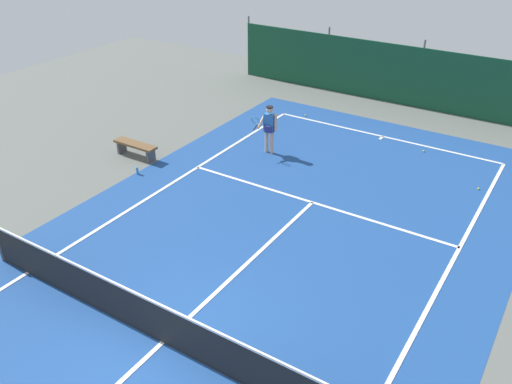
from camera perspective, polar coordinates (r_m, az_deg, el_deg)
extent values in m
plane|color=slate|center=(11.20, -9.78, -15.36)|extent=(36.00, 36.00, 0.00)
cube|color=#1E478C|center=(11.20, -9.78, -15.35)|extent=(11.02, 26.60, 0.01)
cube|color=white|center=(20.00, 13.24, 5.72)|extent=(8.22, 0.10, 0.01)
cube|color=white|center=(13.76, -22.88, -7.81)|extent=(0.10, 23.80, 0.01)
cube|color=white|center=(15.42, 5.96, -1.10)|extent=(8.22, 0.10, 0.01)
cube|color=white|center=(11.20, -9.79, -15.33)|extent=(0.10, 12.80, 0.01)
cube|color=white|center=(19.87, 13.08, 5.58)|extent=(0.10, 0.30, 0.01)
cube|color=black|center=(10.88, -10.00, -13.59)|extent=(9.92, 0.03, 0.95)
cube|color=white|center=(10.55, -10.23, -11.60)|extent=(9.92, 0.04, 0.05)
cube|color=#14472D|center=(22.81, 16.83, 11.42)|extent=(16.22, 0.06, 2.40)
cylinder|color=#595B60|center=(26.07, -0.76, 15.17)|extent=(0.08, 0.08, 2.70)
cylinder|color=#595B60|center=(24.16, 7.55, 13.76)|extent=(0.08, 0.08, 2.70)
cylinder|color=#595B60|center=(22.82, 16.93, 11.81)|extent=(0.08, 0.08, 2.70)
cube|color=#234C1E|center=(23.56, 17.05, 10.27)|extent=(14.60, 0.70, 1.10)
cylinder|color=#D8AD8C|center=(18.08, 1.68, 5.31)|extent=(0.12, 0.12, 0.82)
cylinder|color=#D8AD8C|center=(18.16, 1.12, 5.44)|extent=(0.12, 0.12, 0.82)
cylinder|color=navy|center=(17.93, 1.42, 6.80)|extent=(0.40, 0.40, 0.22)
cube|color=#2D6BB7|center=(17.85, 1.43, 7.39)|extent=(0.37, 0.21, 0.56)
sphere|color=#D8AD8C|center=(17.69, 1.44, 8.68)|extent=(0.22, 0.22, 0.22)
cylinder|color=black|center=(17.66, 1.45, 8.95)|extent=(0.23, 0.23, 0.04)
cylinder|color=#D8AD8C|center=(17.74, 2.08, 7.33)|extent=(0.09, 0.09, 0.58)
cylinder|color=#D8AD8C|center=(17.85, 0.59, 7.49)|extent=(0.11, 0.53, 0.41)
cylinder|color=black|center=(17.67, -0.04, 6.87)|extent=(0.04, 0.28, 0.13)
torus|color=teal|center=(17.59, -0.04, 7.53)|extent=(0.31, 0.14, 0.29)
sphere|color=#CCDB33|center=(19.17, 17.27, 4.15)|extent=(0.07, 0.07, 0.07)
sphere|color=#CCDB33|center=(17.29, 22.41, 0.32)|extent=(0.07, 0.07, 0.07)
sphere|color=#CCDB33|center=(21.40, 5.24, 8.07)|extent=(0.07, 0.07, 0.07)
cube|color=brown|center=(18.23, -12.63, 4.93)|extent=(1.60, 0.40, 0.08)
cube|color=#4C4C51|center=(18.76, -13.99, 4.72)|extent=(0.08, 0.36, 0.45)
cube|color=#4C4C51|center=(17.90, -11.05, 3.84)|extent=(0.08, 0.36, 0.45)
cylinder|color=#338CD8|center=(17.22, -12.42, 2.22)|extent=(0.08, 0.08, 0.24)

